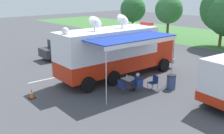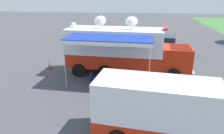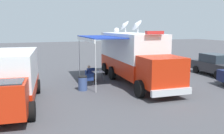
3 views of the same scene
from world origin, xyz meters
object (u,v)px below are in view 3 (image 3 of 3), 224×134
at_px(trash_bin, 83,83).
at_px(support_truck, 13,78).
at_px(folding_chair_beside_table, 92,73).
at_px(command_truck, 134,55).
at_px(seated_responder, 90,73).
at_px(folding_chair_at_table, 88,75).
at_px(folding_table, 98,72).
at_px(car_behind_truck, 215,65).
at_px(water_bottle, 100,70).
at_px(traffic_cone, 109,65).
at_px(folding_chair_spare_by_truck, 90,79).

bearing_deg(trash_bin, support_truck, 20.06).
bearing_deg(folding_chair_beside_table, command_truck, 142.33).
bearing_deg(folding_chair_beside_table, seated_responder, 64.42).
distance_m(folding_chair_at_table, support_truck, 6.08).
xyz_separation_m(command_truck, folding_chair_beside_table, (2.54, -1.96, -1.43)).
bearing_deg(folding_table, folding_chair_beside_table, -76.21).
bearing_deg(trash_bin, car_behind_truck, -176.63).
xyz_separation_m(command_truck, folding_table, (2.34, -1.11, -1.27)).
relative_size(water_bottle, folding_chair_beside_table, 0.26).
relative_size(folding_chair_at_table, car_behind_truck, 0.20).
bearing_deg(folding_chair_at_table, support_truck, 35.75).
bearing_deg(folding_chair_at_table, folding_chair_beside_table, -125.50).
xyz_separation_m(traffic_cone, support_truck, (8.50, 8.66, 1.11)).
height_order(seated_responder, support_truck, support_truck).
height_order(water_bottle, support_truck, support_truck).
xyz_separation_m(water_bottle, car_behind_truck, (-9.60, 1.45, 0.05)).
bearing_deg(water_bottle, trash_bin, 49.21).
relative_size(folding_table, folding_chair_at_table, 0.98).
xyz_separation_m(folding_table, car_behind_truck, (-9.73, 1.37, 0.21)).
relative_size(trash_bin, support_truck, 0.13).
distance_m(folding_chair_at_table, trash_bin, 2.25).
distance_m(seated_responder, trash_bin, 2.33).
xyz_separation_m(folding_table, trash_bin, (1.70, 2.04, -0.22)).
relative_size(folding_chair_beside_table, trash_bin, 0.96).
bearing_deg(traffic_cone, support_truck, 45.53).
bearing_deg(folding_chair_spare_by_truck, water_bottle, -131.01).
bearing_deg(folding_chair_at_table, water_bottle, -175.98).
bearing_deg(car_behind_truck, traffic_cone, -43.34).
relative_size(command_truck, water_bottle, 42.99).
bearing_deg(support_truck, car_behind_truck, -172.15).
distance_m(water_bottle, seated_responder, 0.77).
bearing_deg(command_truck, trash_bin, 12.92).
distance_m(command_truck, seated_responder, 3.41).
height_order(folding_chair_spare_by_truck, support_truck, support_truck).
bearing_deg(traffic_cone, trash_bin, 57.92).
xyz_separation_m(command_truck, seated_responder, (2.95, -1.12, -1.30)).
height_order(folding_table, folding_chair_at_table, folding_chair_at_table).
xyz_separation_m(support_truck, car_behind_truck, (-15.42, -2.13, -0.51)).
bearing_deg(support_truck, folding_chair_at_table, -144.25).
bearing_deg(folding_chair_spare_by_truck, car_behind_truck, 179.13).
bearing_deg(folding_chair_spare_by_truck, support_truck, 26.01).
distance_m(seated_responder, car_behind_truck, 10.44).
distance_m(seated_responder, support_truck, 6.21).
bearing_deg(folding_chair_at_table, car_behind_truck, 172.49).
relative_size(folding_chair_at_table, folding_chair_spare_by_truck, 1.00).
relative_size(folding_chair_beside_table, support_truck, 0.12).
bearing_deg(folding_table, folding_chair_spare_by_truck, 50.60).
bearing_deg(folding_chair_at_table, seated_responder, 176.28).
bearing_deg(seated_responder, folding_table, 179.18).
height_order(folding_chair_at_table, seated_responder, seated_responder).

